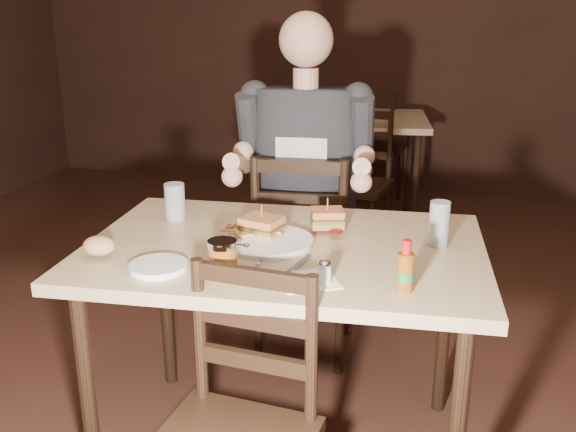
% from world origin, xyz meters
% --- Properties ---
extents(room_shell, '(7.00, 7.00, 7.00)m').
position_xyz_m(room_shell, '(0.00, 0.00, 1.40)').
color(room_shell, black).
rests_on(room_shell, ground).
extents(main_table, '(1.31, 0.92, 0.77)m').
position_xyz_m(main_table, '(0.04, -0.00, 0.69)').
color(main_table, tan).
rests_on(main_table, ground).
extents(bg_table, '(0.90, 0.90, 0.77)m').
position_xyz_m(bg_table, '(-0.01, 2.50, 0.68)').
color(bg_table, tan).
rests_on(bg_table, ground).
extents(chair_far, '(0.47, 0.50, 0.93)m').
position_xyz_m(chair_far, '(-0.04, 0.69, 0.47)').
color(chair_far, black).
rests_on(chair_far, ground).
extents(bg_chair_far, '(0.47, 0.51, 0.90)m').
position_xyz_m(bg_chair_far, '(-0.01, 3.05, 0.45)').
color(bg_chair_far, black).
rests_on(bg_chair_far, ground).
extents(bg_chair_near, '(0.47, 0.50, 0.88)m').
position_xyz_m(bg_chair_near, '(-0.01, 1.95, 0.44)').
color(bg_chair_near, black).
rests_on(bg_chair_near, ground).
extents(diner, '(0.61, 0.49, 0.99)m').
position_xyz_m(diner, '(-0.04, 0.64, 0.98)').
color(diner, '#2D2C30').
rests_on(diner, chair_far).
extents(dinner_plate, '(0.29, 0.29, 0.02)m').
position_xyz_m(dinner_plate, '(-0.00, -0.02, 0.78)').
color(dinner_plate, white).
rests_on(dinner_plate, main_table).
extents(sandwich_left, '(0.14, 0.13, 0.10)m').
position_xyz_m(sandwich_left, '(-0.04, 0.03, 0.84)').
color(sandwich_left, '#DA864D').
rests_on(sandwich_left, dinner_plate).
extents(sandwich_right, '(0.13, 0.12, 0.09)m').
position_xyz_m(sandwich_right, '(0.15, 0.16, 0.83)').
color(sandwich_right, '#DA864D').
rests_on(sandwich_right, dinner_plate).
extents(fries_pile, '(0.23, 0.17, 0.04)m').
position_xyz_m(fries_pile, '(-0.06, 0.02, 0.80)').
color(fries_pile, tan).
rests_on(fries_pile, dinner_plate).
extents(ketchup_dollop, '(0.05, 0.05, 0.01)m').
position_xyz_m(ketchup_dollop, '(0.19, 0.10, 0.79)').
color(ketchup_dollop, maroon).
rests_on(ketchup_dollop, dinner_plate).
extents(glass_left, '(0.08, 0.08, 0.13)m').
position_xyz_m(glass_left, '(-0.39, 0.15, 0.84)').
color(glass_left, silver).
rests_on(glass_left, main_table).
extents(glass_right, '(0.07, 0.07, 0.14)m').
position_xyz_m(glass_right, '(0.52, 0.11, 0.84)').
color(glass_right, silver).
rests_on(glass_right, main_table).
extents(hot_sauce, '(0.05, 0.05, 0.14)m').
position_xyz_m(hot_sauce, '(0.44, -0.26, 0.84)').
color(hot_sauce, brown).
rests_on(hot_sauce, main_table).
extents(salt_shaker, '(0.04, 0.04, 0.07)m').
position_xyz_m(salt_shaker, '(0.23, -0.27, 0.80)').
color(salt_shaker, white).
rests_on(salt_shaker, main_table).
extents(syrup_dispenser, '(0.09, 0.09, 0.11)m').
position_xyz_m(syrup_dispenser, '(-0.06, -0.29, 0.82)').
color(syrup_dispenser, brown).
rests_on(syrup_dispenser, main_table).
extents(napkin, '(0.21, 0.20, 0.00)m').
position_xyz_m(napkin, '(0.18, -0.26, 0.77)').
color(napkin, white).
rests_on(napkin, main_table).
extents(knife, '(0.03, 0.19, 0.00)m').
position_xyz_m(knife, '(0.02, -0.21, 0.78)').
color(knife, silver).
rests_on(knife, napkin).
extents(fork, '(0.05, 0.18, 0.01)m').
position_xyz_m(fork, '(0.13, -0.17, 0.78)').
color(fork, silver).
rests_on(fork, napkin).
extents(side_plate, '(0.18, 0.18, 0.01)m').
position_xyz_m(side_plate, '(-0.26, -0.28, 0.78)').
color(side_plate, white).
rests_on(side_plate, main_table).
extents(bread_roll, '(0.10, 0.09, 0.06)m').
position_xyz_m(bread_roll, '(-0.46, -0.25, 0.81)').
color(bread_roll, tan).
rests_on(bread_roll, side_plate).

